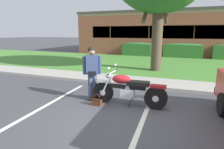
# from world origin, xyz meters

# --- Properties ---
(ground_plane) EXTENTS (140.00, 140.00, 0.00)m
(ground_plane) POSITION_xyz_m (0.00, 0.00, 0.00)
(ground_plane) COLOR #424247
(curb_strip) EXTENTS (60.00, 0.20, 0.12)m
(curb_strip) POSITION_xyz_m (0.00, 3.03, 0.06)
(curb_strip) COLOR #ADA89E
(curb_strip) RESTS_ON ground
(concrete_walk) EXTENTS (60.00, 1.50, 0.08)m
(concrete_walk) POSITION_xyz_m (0.00, 3.88, 0.04)
(concrete_walk) COLOR #ADA89E
(concrete_walk) RESTS_ON ground
(grass_lawn) EXTENTS (60.00, 8.56, 0.06)m
(grass_lawn) POSITION_xyz_m (0.00, 8.91, 0.03)
(grass_lawn) COLOR #478433
(grass_lawn) RESTS_ON ground
(stall_stripe_0) EXTENTS (0.40, 4.40, 0.01)m
(stall_stripe_0) POSITION_xyz_m (-2.54, 0.20, 0.00)
(stall_stripe_0) COLOR silver
(stall_stripe_0) RESTS_ON ground
(stall_stripe_1) EXTENTS (0.40, 4.40, 0.01)m
(stall_stripe_1) POSITION_xyz_m (0.36, 0.20, 0.00)
(stall_stripe_1) COLOR silver
(stall_stripe_1) RESTS_ON ground
(motorcycle) EXTENTS (2.24, 0.82, 1.18)m
(motorcycle) POSITION_xyz_m (-0.18, 0.99, 0.48)
(motorcycle) COLOR black
(motorcycle) RESTS_ON ground
(rider_person) EXTENTS (0.51, 0.40, 1.70)m
(rider_person) POSITION_xyz_m (-1.47, 1.01, 0.99)
(rider_person) COLOR black
(rider_person) RESTS_ON ground
(handbag) EXTENTS (0.28, 0.13, 0.36)m
(handbag) POSITION_xyz_m (-1.13, 0.63, 0.14)
(handbag) COLOR #562D19
(handbag) RESTS_ON ground
(hedge_left) EXTENTS (2.63, 0.90, 1.24)m
(hedge_left) POSITION_xyz_m (-3.18, 13.30, 0.65)
(hedge_left) COLOR #336B2D
(hedge_left) RESTS_ON ground
(hedge_center_left) EXTENTS (3.14, 0.90, 1.24)m
(hedge_center_left) POSITION_xyz_m (0.74, 13.30, 0.65)
(hedge_center_left) COLOR #336B2D
(hedge_center_left) RESTS_ON ground
(brick_building) EXTENTS (22.15, 9.95, 4.12)m
(brick_building) POSITION_xyz_m (1.51, 18.43, 2.06)
(brick_building) COLOR #93513D
(brick_building) RESTS_ON ground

